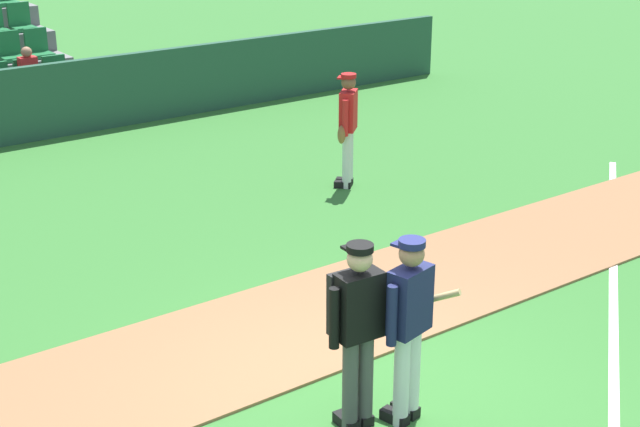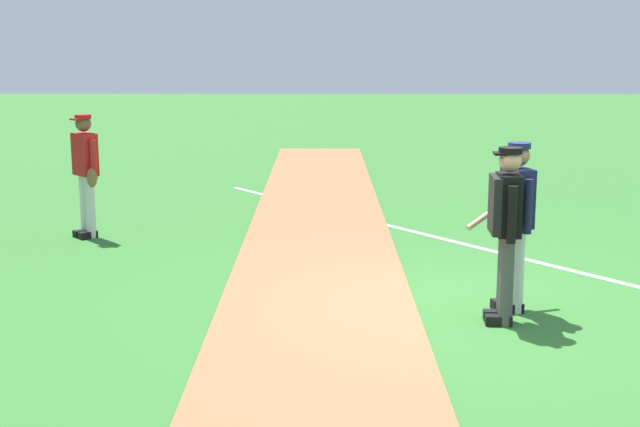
# 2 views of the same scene
# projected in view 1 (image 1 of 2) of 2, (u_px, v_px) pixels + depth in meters

# --- Properties ---
(ground_plane) EXTENTS (80.00, 80.00, 0.00)m
(ground_plane) POSITION_uv_depth(u_px,v_px,m) (369.00, 395.00, 8.67)
(ground_plane) COLOR #33702D
(infield_dirt_path) EXTENTS (28.00, 2.09, 0.03)m
(infield_dirt_path) POSITION_uv_depth(u_px,v_px,m) (279.00, 331.00, 9.81)
(infield_dirt_path) COLOR #936642
(infield_dirt_path) RESTS_ON ground
(foul_line_chalk) EXTENTS (9.60, 7.36, 0.01)m
(foul_line_chalk) POSITION_uv_depth(u_px,v_px,m) (614.00, 326.00, 9.95)
(foul_line_chalk) COLOR white
(foul_line_chalk) RESTS_ON ground
(dugout_fence) EXTENTS (20.00, 0.16, 1.34)m
(dugout_fence) POSITION_uv_depth(u_px,v_px,m) (4.00, 108.00, 16.06)
(dugout_fence) COLOR #234C38
(dugout_fence) RESTS_ON ground
(batter_navy_jersey) EXTENTS (0.74, 0.72, 1.76)m
(batter_navy_jersey) POSITION_uv_depth(u_px,v_px,m) (409.00, 324.00, 7.94)
(batter_navy_jersey) COLOR white
(batter_navy_jersey) RESTS_ON ground
(umpire_home_plate) EXTENTS (0.59, 0.32, 1.76)m
(umpire_home_plate) POSITION_uv_depth(u_px,v_px,m) (357.00, 326.00, 7.84)
(umpire_home_plate) COLOR #4C4C4C
(umpire_home_plate) RESTS_ON ground
(runner_red_jersey) EXTENTS (0.58, 0.49, 1.76)m
(runner_red_jersey) POSITION_uv_depth(u_px,v_px,m) (348.00, 126.00, 13.88)
(runner_red_jersey) COLOR silver
(runner_red_jersey) RESTS_ON ground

